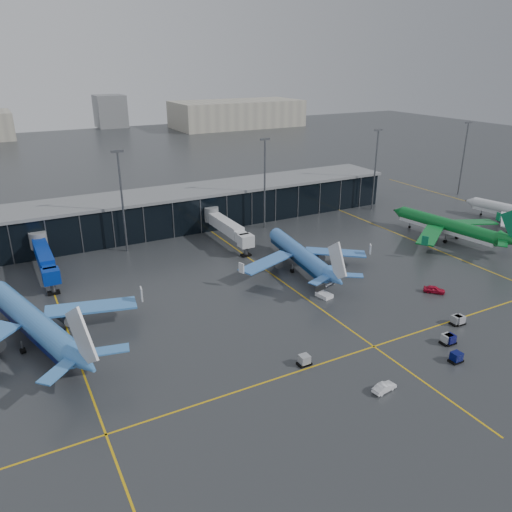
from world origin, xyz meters
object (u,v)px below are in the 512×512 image
airliner_arkefly (30,308)px  airliner_klm_near (300,245)px  airliner_aer_lingus (448,217)px  baggage_carts (431,339)px  mobile_airstair (324,293)px  service_van_red (434,289)px  service_van_white (384,387)px

airliner_arkefly → airliner_klm_near: 58.15m
airliner_aer_lingus → baggage_carts: 57.51m
airliner_aer_lingus → mobile_airstair: (-49.59, -13.49, -5.32)m
airliner_arkefly → baggage_carts: 68.36m
airliner_aer_lingus → service_van_red: 36.64m
airliner_arkefly → service_van_white: bearing=-58.0°
airliner_aer_lingus → service_van_red: (-28.21, -22.77, -5.35)m
baggage_carts → service_van_red: size_ratio=8.00×
airliner_klm_near → mobile_airstair: (-3.68, -15.24, -5.05)m
service_van_red → airliner_aer_lingus: bearing=-3.5°
airliner_klm_near → service_van_red: airliner_klm_near is taller
airliner_klm_near → baggage_carts: bearing=-79.5°
service_van_white → mobile_airstair: bearing=-27.1°
airliner_klm_near → airliner_arkefly: bearing=-166.6°
airliner_klm_near → service_van_red: bearing=-46.6°
mobile_airstair → airliner_arkefly: bearing=159.6°
airliner_aer_lingus → service_van_red: airliner_aer_lingus is taller
service_van_white → airliner_aer_lingus: bearing=-61.9°
baggage_carts → airliner_arkefly: bearing=151.5°
baggage_carts → mobile_airstair: mobile_airstair is taller
baggage_carts → mobile_airstair: (-5.67, 23.26, 0.01)m
airliner_arkefly → mobile_airstair: size_ratio=12.14×
baggage_carts → service_van_white: size_ratio=8.58×
airliner_klm_near → airliner_aer_lingus: (45.91, -1.76, 0.27)m
airliner_arkefly → mobile_airstair: bearing=-25.8°
airliner_aer_lingus → service_van_white: airliner_aer_lingus is taller
baggage_carts → mobile_airstair: 23.94m
airliner_klm_near → mobile_airstair: bearing=-96.0°
airliner_aer_lingus → service_van_red: size_ratio=9.18×
baggage_carts → airliner_klm_near: bearing=93.0°
airliner_arkefly → service_van_red: size_ratio=9.99×
airliner_klm_near → airliner_aer_lingus: airliner_aer_lingus is taller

